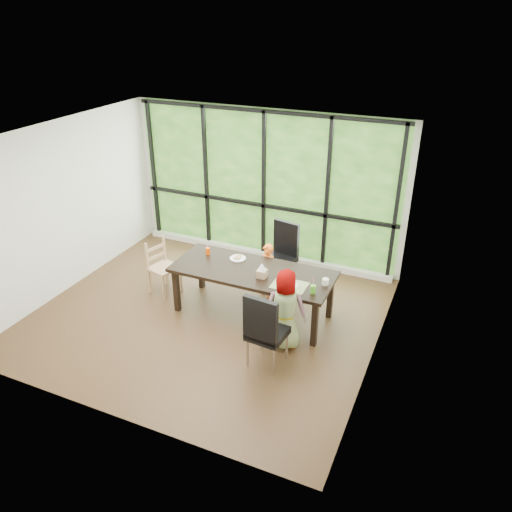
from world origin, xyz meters
name	(u,v)px	position (x,y,z in m)	size (l,w,h in m)	color
ground	(207,315)	(0.00, 0.00, 0.00)	(5.00, 5.00, 0.00)	black
back_wall	(265,186)	(0.00, 2.25, 1.35)	(5.00, 5.00, 0.00)	silver
foliage_backdrop	(265,186)	(0.00, 2.23, 1.35)	(4.80, 0.02, 2.65)	#1E4715
window_mullions	(264,187)	(0.00, 2.19, 1.35)	(4.80, 0.06, 2.65)	black
window_sill	(262,254)	(0.00, 2.15, 0.05)	(4.80, 0.12, 0.10)	silver
dining_table	(253,292)	(0.61, 0.33, 0.38)	(2.39, 0.96, 0.75)	black
chair_window_leather	(280,256)	(0.67, 1.30, 0.54)	(0.46, 0.46, 1.08)	black
chair_interior_leather	(268,328)	(1.26, -0.65, 0.54)	(0.46, 0.46, 1.08)	black
chair_end_beech	(164,268)	(-0.94, 0.33, 0.45)	(0.42, 0.40, 0.90)	#A17756
child_toddler	(267,271)	(0.61, 0.91, 0.45)	(0.33, 0.22, 0.90)	orange
child_older	(284,309)	(1.32, -0.21, 0.58)	(0.57, 0.37, 1.16)	gray
placemat	(289,285)	(1.26, 0.13, 0.75)	(0.48, 0.35, 0.01)	tan
plate_far	(238,258)	(0.26, 0.57, 0.76)	(0.25, 0.25, 0.02)	white
plate_near	(288,285)	(1.25, 0.11, 0.76)	(0.27, 0.27, 0.02)	white
orange_cup	(208,251)	(-0.23, 0.52, 0.80)	(0.07, 0.07, 0.11)	#FF4A00
green_cup	(313,289)	(1.62, 0.07, 0.81)	(0.07, 0.07, 0.12)	#51B127
white_mug	(325,282)	(1.71, 0.35, 0.80)	(0.09, 0.09, 0.09)	white
tissue_box	(262,274)	(0.82, 0.20, 0.81)	(0.13, 0.13, 0.12)	tan
crepe_rolls_far	(238,257)	(0.26, 0.57, 0.78)	(0.10, 0.12, 0.04)	tan
crepe_rolls_near	(288,284)	(1.25, 0.11, 0.78)	(0.10, 0.12, 0.04)	tan
straw_white	(208,246)	(-0.23, 0.52, 0.90)	(0.01, 0.01, 0.20)	white
straw_pink	(313,283)	(1.62, 0.07, 0.91)	(0.01, 0.01, 0.20)	pink
tissue	(262,267)	(0.82, 0.20, 0.92)	(0.12, 0.12, 0.11)	white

